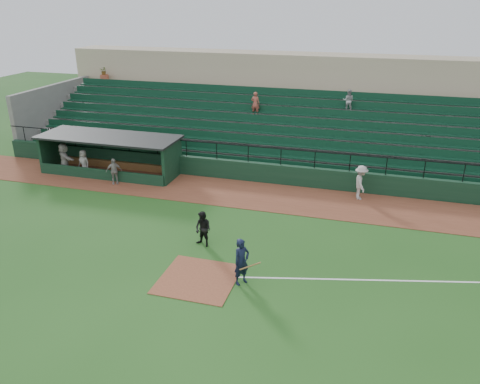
# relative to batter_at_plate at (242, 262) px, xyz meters

# --- Properties ---
(ground) EXTENTS (90.00, 90.00, 0.00)m
(ground) POSITION_rel_batter_at_plate_xyz_m (-1.75, 0.77, -0.96)
(ground) COLOR #1F4E19
(ground) RESTS_ON ground
(warning_track) EXTENTS (40.00, 4.00, 0.03)m
(warning_track) POSITION_rel_batter_at_plate_xyz_m (-1.75, 8.77, -0.95)
(warning_track) COLOR brown
(warning_track) RESTS_ON ground
(home_plate_dirt) EXTENTS (3.00, 3.00, 0.03)m
(home_plate_dirt) POSITION_rel_batter_at_plate_xyz_m (-1.75, -0.23, -0.95)
(home_plate_dirt) COLOR brown
(home_plate_dirt) RESTS_ON ground
(foul_line) EXTENTS (17.49, 4.44, 0.01)m
(foul_line) POSITION_rel_batter_at_plate_xyz_m (6.25, 1.97, -0.96)
(foul_line) COLOR white
(foul_line) RESTS_ON ground
(stadium_structure) EXTENTS (38.00, 13.08, 6.40)m
(stadium_structure) POSITION_rel_batter_at_plate_xyz_m (-1.75, 17.22, 1.34)
(stadium_structure) COLOR black
(stadium_structure) RESTS_ON ground
(dugout) EXTENTS (8.90, 3.20, 2.42)m
(dugout) POSITION_rel_batter_at_plate_xyz_m (-11.50, 10.32, 0.37)
(dugout) COLOR black
(dugout) RESTS_ON ground
(batter_at_plate) EXTENTS (1.19, 0.84, 1.92)m
(batter_at_plate) POSITION_rel_batter_at_plate_xyz_m (0.00, 0.00, 0.00)
(batter_at_plate) COLOR black
(batter_at_plate) RESTS_ON ground
(umpire) EXTENTS (0.96, 0.85, 1.65)m
(umpire) POSITION_rel_batter_at_plate_xyz_m (-2.50, 2.45, -0.14)
(umpire) COLOR black
(umpire) RESTS_ON ground
(runner) EXTENTS (1.01, 1.38, 1.92)m
(runner) POSITION_rel_batter_at_plate_xyz_m (3.97, 9.89, 0.03)
(runner) COLOR #ACA5A1
(runner) RESTS_ON warning_track
(dugout_player_a) EXTENTS (0.99, 0.81, 1.59)m
(dugout_player_a) POSITION_rel_batter_at_plate_xyz_m (-10.28, 8.14, -0.14)
(dugout_player_a) COLOR gray
(dugout_player_a) RESTS_ON warning_track
(dugout_player_b) EXTENTS (0.87, 0.65, 1.61)m
(dugout_player_b) POSITION_rel_batter_at_plate_xyz_m (-12.88, 9.00, -0.13)
(dugout_player_b) COLOR gray
(dugout_player_b) RESTS_ON warning_track
(dugout_player_c) EXTENTS (1.85, 1.50, 1.98)m
(dugout_player_c) POSITION_rel_batter_at_plate_xyz_m (-14.19, 8.90, 0.06)
(dugout_player_c) COLOR #A09A95
(dugout_player_c) RESTS_ON warning_track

